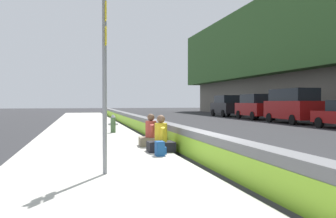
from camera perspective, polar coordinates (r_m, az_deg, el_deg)
name	(u,v)px	position (r m, az deg, el deg)	size (l,w,h in m)	color
ground_plane	(207,167)	(9.11, 6.22, -9.10)	(160.00, 160.00, 0.00)	#2B2B2D
sidewalk_strip	(99,169)	(8.58, -10.89, -9.29)	(80.00, 4.40, 0.14)	#B5B2A8
jersey_barrier	(207,150)	(9.04, 6.20, -6.45)	(76.00, 0.45, 0.85)	slate
route_sign_post	(105,73)	(7.49, -9.98, 5.65)	(0.44, 0.09, 3.60)	gray
fire_hydrant	(113,123)	(17.38, -8.69, -2.23)	(0.26, 0.46, 0.88)	#47663D
seated_person_foreground	(161,140)	(10.74, -1.13, -4.93)	(0.70, 0.79, 1.09)	black
seated_person_middle	(151,136)	(12.09, -2.72, -4.26)	(0.70, 0.81, 1.08)	#706651
backpack	(160,149)	(9.89, -1.26, -6.31)	(0.32, 0.28, 0.40)	navy
parked_car_fourth	(292,105)	(28.01, 19.09, 0.58)	(5.15, 2.20, 2.56)	maroon
parked_car_midline	(255,106)	(33.43, 13.62, 0.42)	(4.87, 2.21, 2.28)	maroon
parked_car_far	(226,106)	(39.22, 9.19, 0.55)	(4.85, 2.16, 2.28)	black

